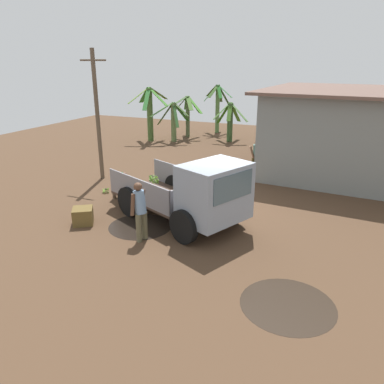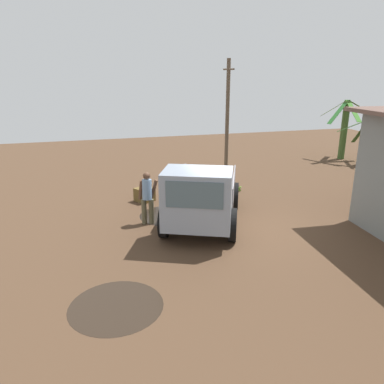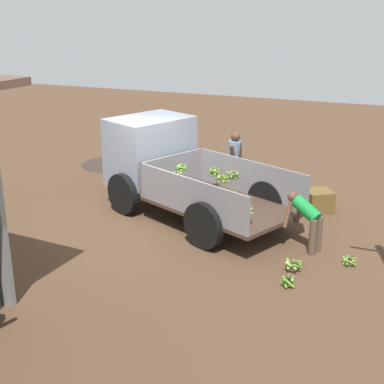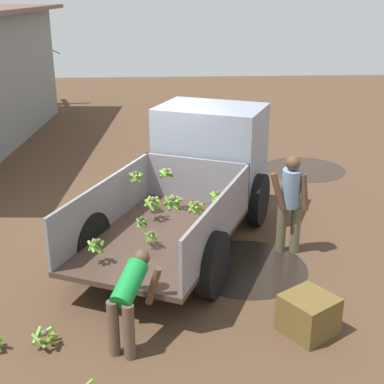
{
  "view_description": "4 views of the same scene",
  "coord_description": "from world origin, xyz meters",
  "px_view_note": "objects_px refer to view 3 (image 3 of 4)",
  "views": [
    {
      "loc": [
        3.81,
        -10.59,
        4.81
      ],
      "look_at": [
        -0.47,
        -0.56,
        0.94
      ],
      "focal_mm": 35.0,
      "sensor_mm": 36.0,
      "label": 1
    },
    {
      "loc": [
        9.94,
        -4.13,
        4.64
      ],
      "look_at": [
        -1.09,
        -0.96,
        0.98
      ],
      "focal_mm": 35.0,
      "sensor_mm": 36.0,
      "label": 2
    },
    {
      "loc": [
        -5.21,
        9.97,
        4.58
      ],
      "look_at": [
        -1.22,
        0.27,
        0.96
      ],
      "focal_mm": 50.0,
      "sensor_mm": 36.0,
      "label": 3
    },
    {
      "loc": [
        -9.13,
        -0.33,
        4.11
      ],
      "look_at": [
        -1.98,
        -0.76,
        1.39
      ],
      "focal_mm": 50.0,
      "sensor_mm": 36.0,
      "label": 4
    }
  ],
  "objects_px": {
    "banana_bunch_on_ground_1": "(293,264)",
    "person_foreground_visitor": "(233,161)",
    "banana_bunch_on_ground_2": "(288,280)",
    "cargo_truck": "(165,163)",
    "banana_bunch_on_ground_0": "(350,260)",
    "wooden_crate_0": "(318,201)",
    "person_worker_loading": "(307,217)"
  },
  "relations": [
    {
      "from": "banana_bunch_on_ground_2",
      "to": "banana_bunch_on_ground_0",
      "type": "bearing_deg",
      "value": -125.39
    },
    {
      "from": "banana_bunch_on_ground_2",
      "to": "wooden_crate_0",
      "type": "height_order",
      "value": "wooden_crate_0"
    },
    {
      "from": "person_foreground_visitor",
      "to": "wooden_crate_0",
      "type": "relative_size",
      "value": 2.84
    },
    {
      "from": "banana_bunch_on_ground_1",
      "to": "person_worker_loading",
      "type": "bearing_deg",
      "value": -90.21
    },
    {
      "from": "cargo_truck",
      "to": "wooden_crate_0",
      "type": "bearing_deg",
      "value": -138.65
    },
    {
      "from": "banana_bunch_on_ground_0",
      "to": "banana_bunch_on_ground_1",
      "type": "bearing_deg",
      "value": 34.59
    },
    {
      "from": "person_worker_loading",
      "to": "banana_bunch_on_ground_1",
      "type": "height_order",
      "value": "person_worker_loading"
    },
    {
      "from": "person_worker_loading",
      "to": "wooden_crate_0",
      "type": "relative_size",
      "value": 1.89
    },
    {
      "from": "cargo_truck",
      "to": "person_worker_loading",
      "type": "bearing_deg",
      "value": -173.72
    },
    {
      "from": "banana_bunch_on_ground_0",
      "to": "banana_bunch_on_ground_2",
      "type": "height_order",
      "value": "banana_bunch_on_ground_2"
    },
    {
      "from": "cargo_truck",
      "to": "wooden_crate_0",
      "type": "height_order",
      "value": "cargo_truck"
    },
    {
      "from": "banana_bunch_on_ground_1",
      "to": "cargo_truck",
      "type": "bearing_deg",
      "value": -31.2
    },
    {
      "from": "banana_bunch_on_ground_2",
      "to": "wooden_crate_0",
      "type": "xyz_separation_m",
      "value": [
        0.17,
        -3.89,
        0.13
      ]
    },
    {
      "from": "cargo_truck",
      "to": "wooden_crate_0",
      "type": "xyz_separation_m",
      "value": [
        -3.48,
        -1.1,
        -0.85
      ]
    },
    {
      "from": "banana_bunch_on_ground_1",
      "to": "banana_bunch_on_ground_2",
      "type": "relative_size",
      "value": 1.21
    },
    {
      "from": "person_worker_loading",
      "to": "banana_bunch_on_ground_2",
      "type": "relative_size",
      "value": 4.21
    },
    {
      "from": "person_foreground_visitor",
      "to": "wooden_crate_0",
      "type": "xyz_separation_m",
      "value": [
        -2.21,
        0.24,
        -0.68
      ]
    },
    {
      "from": "cargo_truck",
      "to": "wooden_crate_0",
      "type": "distance_m",
      "value": 3.75
    },
    {
      "from": "banana_bunch_on_ground_1",
      "to": "person_foreground_visitor",
      "type": "bearing_deg",
      "value": -56.53
    },
    {
      "from": "person_foreground_visitor",
      "to": "banana_bunch_on_ground_1",
      "type": "bearing_deg",
      "value": -42.77
    },
    {
      "from": "person_foreground_visitor",
      "to": "person_worker_loading",
      "type": "xyz_separation_m",
      "value": [
        -2.33,
        2.48,
        -0.25
      ]
    },
    {
      "from": "cargo_truck",
      "to": "banana_bunch_on_ground_0",
      "type": "xyz_separation_m",
      "value": [
        -4.53,
        1.54,
        -0.99
      ]
    },
    {
      "from": "wooden_crate_0",
      "to": "banana_bunch_on_ground_0",
      "type": "bearing_deg",
      "value": 111.67
    },
    {
      "from": "cargo_truck",
      "to": "banana_bunch_on_ground_2",
      "type": "xyz_separation_m",
      "value": [
        -3.65,
        2.79,
        -0.97
      ]
    },
    {
      "from": "banana_bunch_on_ground_2",
      "to": "cargo_truck",
      "type": "bearing_deg",
      "value": -37.41
    },
    {
      "from": "person_worker_loading",
      "to": "banana_bunch_on_ground_1",
      "type": "distance_m",
      "value": 1.18
    },
    {
      "from": "banana_bunch_on_ground_1",
      "to": "banana_bunch_on_ground_0",
      "type": "bearing_deg",
      "value": -145.41
    },
    {
      "from": "person_foreground_visitor",
      "to": "banana_bunch_on_ground_2",
      "type": "bearing_deg",
      "value": -46.36
    },
    {
      "from": "cargo_truck",
      "to": "person_worker_loading",
      "type": "height_order",
      "value": "cargo_truck"
    },
    {
      "from": "person_foreground_visitor",
      "to": "person_worker_loading",
      "type": "distance_m",
      "value": 3.42
    },
    {
      "from": "person_foreground_visitor",
      "to": "banana_bunch_on_ground_0",
      "type": "height_order",
      "value": "person_foreground_visitor"
    },
    {
      "from": "wooden_crate_0",
      "to": "banana_bunch_on_ground_2",
      "type": "bearing_deg",
      "value": 92.44
    }
  ]
}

